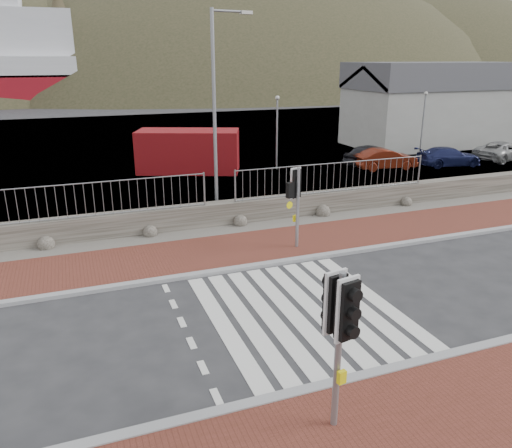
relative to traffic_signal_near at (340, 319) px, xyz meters
name	(u,v)px	position (x,y,z in m)	size (l,w,h in m)	color
ground	(302,311)	(1.32, 4.01, -2.12)	(220.00, 220.00, 0.00)	#28282B
sidewalk_near	(433,445)	(1.32, -0.99, -2.08)	(40.00, 4.00, 0.08)	brown
sidewalk_far	(244,249)	(1.32, 8.51, -2.08)	(40.00, 3.00, 0.08)	brown
kerb_near	(367,376)	(1.32, 1.01, -2.07)	(40.00, 0.25, 0.12)	gray
kerb_far	(260,265)	(1.32, 7.01, -2.07)	(40.00, 0.25, 0.12)	gray
zebra_crossing	(302,310)	(1.32, 4.01, -2.12)	(4.62, 5.60, 0.01)	silver
gravel_strip	(226,231)	(1.32, 10.51, -2.09)	(40.00, 1.50, 0.06)	#59544C
stone_wall	(219,214)	(1.32, 11.31, -1.67)	(40.00, 0.60, 0.90)	#454038
railing	(220,180)	(1.32, 11.16, -0.30)	(18.07, 0.07, 1.22)	gray
quay	(141,143)	(1.32, 31.91, -2.12)	(120.00, 40.00, 0.50)	#4C4C4F
water	(103,104)	(1.32, 66.91, -2.12)	(220.00, 50.00, 0.05)	#3F4C54
harbor_building	(433,104)	(21.32, 23.91, 0.81)	(12.20, 6.20, 5.80)	#9E9E99
hills_backdrop	(139,210)	(8.06, 91.91, -25.18)	(254.00, 90.00, 100.00)	#2D2E1B
traffic_signal_near	(340,319)	(0.00, 0.00, 0.00)	(0.46, 0.33, 2.95)	gray
traffic_signal_far	(297,191)	(3.00, 8.00, -0.11)	(0.69, 0.36, 2.78)	gray
streetlight	(217,106)	(1.58, 12.13, 2.26)	(1.65, 0.40, 7.79)	gray
shipping_container	(188,151)	(2.45, 21.05, -0.97)	(5.54, 2.31, 2.31)	maroon
car_a	(371,155)	(13.00, 18.97, -1.50)	(1.47, 3.67, 1.25)	black
car_b	(386,159)	(13.16, 17.66, -1.54)	(1.25, 3.58, 1.18)	#58190C
car_c	(448,157)	(17.16, 17.10, -1.57)	(1.56, 3.84, 1.11)	#161B46
car_d	(503,151)	(21.60, 17.38, -1.55)	(1.92, 4.15, 1.15)	gray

